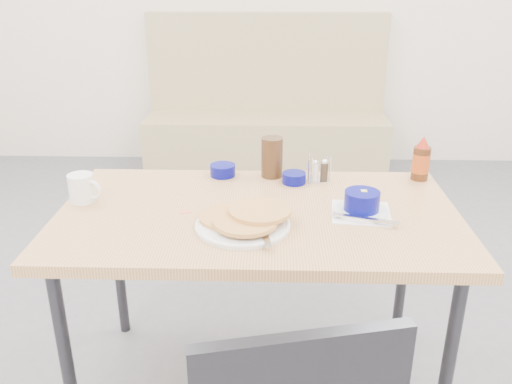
{
  "coord_description": "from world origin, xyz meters",
  "views": [
    {
      "loc": [
        0.04,
        -1.47,
        1.55
      ],
      "look_at": [
        -0.01,
        0.28,
        0.82
      ],
      "focal_mm": 38.0,
      "sensor_mm": 36.0,
      "label": 1
    }
  ],
  "objects_px": {
    "grits_setting": "(362,204)",
    "syrup_bottle": "(421,161)",
    "pancake_plate": "(244,221)",
    "coffee_mug": "(82,188)",
    "amber_tumbler": "(272,157)",
    "condiment_caddy": "(319,172)",
    "dining_table": "(258,227)",
    "booth_bench": "(266,126)",
    "creamer_bowl": "(223,170)",
    "butter_bowl": "(294,178)"
  },
  "relations": [
    {
      "from": "creamer_bowl",
      "to": "amber_tumbler",
      "type": "distance_m",
      "value": 0.21
    },
    {
      "from": "dining_table",
      "to": "condiment_caddy",
      "type": "bearing_deg",
      "value": 51.08
    },
    {
      "from": "coffee_mug",
      "to": "dining_table",
      "type": "bearing_deg",
      "value": -5.64
    },
    {
      "from": "pancake_plate",
      "to": "coffee_mug",
      "type": "height_order",
      "value": "coffee_mug"
    },
    {
      "from": "dining_table",
      "to": "creamer_bowl",
      "type": "height_order",
      "value": "creamer_bowl"
    },
    {
      "from": "pancake_plate",
      "to": "grits_setting",
      "type": "distance_m",
      "value": 0.42
    },
    {
      "from": "pancake_plate",
      "to": "amber_tumbler",
      "type": "distance_m",
      "value": 0.48
    },
    {
      "from": "pancake_plate",
      "to": "coffee_mug",
      "type": "relative_size",
      "value": 2.48
    },
    {
      "from": "amber_tumbler",
      "to": "condiment_caddy",
      "type": "height_order",
      "value": "amber_tumbler"
    },
    {
      "from": "grits_setting",
      "to": "condiment_caddy",
      "type": "distance_m",
      "value": 0.33
    },
    {
      "from": "condiment_caddy",
      "to": "dining_table",
      "type": "bearing_deg",
      "value": -144.4
    },
    {
      "from": "grits_setting",
      "to": "syrup_bottle",
      "type": "xyz_separation_m",
      "value": [
        0.28,
        0.34,
        0.04
      ]
    },
    {
      "from": "syrup_bottle",
      "to": "dining_table",
      "type": "bearing_deg",
      "value": -153.12
    },
    {
      "from": "creamer_bowl",
      "to": "grits_setting",
      "type": "bearing_deg",
      "value": -34.72
    },
    {
      "from": "booth_bench",
      "to": "dining_table",
      "type": "bearing_deg",
      "value": -90.0
    },
    {
      "from": "booth_bench",
      "to": "coffee_mug",
      "type": "bearing_deg",
      "value": -104.43
    },
    {
      "from": "dining_table",
      "to": "creamer_bowl",
      "type": "relative_size",
      "value": 13.58
    },
    {
      "from": "condiment_caddy",
      "to": "syrup_bottle",
      "type": "bearing_deg",
      "value": -10.87
    },
    {
      "from": "creamer_bowl",
      "to": "condiment_caddy",
      "type": "xyz_separation_m",
      "value": [
        0.39,
        -0.05,
        0.01
      ]
    },
    {
      "from": "amber_tumbler",
      "to": "syrup_bottle",
      "type": "bearing_deg",
      "value": -1.51
    },
    {
      "from": "grits_setting",
      "to": "condiment_caddy",
      "type": "xyz_separation_m",
      "value": [
        -0.12,
        0.31,
        0.0
      ]
    },
    {
      "from": "dining_table",
      "to": "amber_tumbler",
      "type": "relative_size",
      "value": 8.61
    },
    {
      "from": "coffee_mug",
      "to": "butter_bowl",
      "type": "xyz_separation_m",
      "value": [
        0.77,
        0.2,
        -0.03
      ]
    },
    {
      "from": "coffee_mug",
      "to": "syrup_bottle",
      "type": "relative_size",
      "value": 0.73
    },
    {
      "from": "pancake_plate",
      "to": "booth_bench",
      "type": "bearing_deg",
      "value": 89.09
    },
    {
      "from": "butter_bowl",
      "to": "amber_tumbler",
      "type": "xyz_separation_m",
      "value": [
        -0.09,
        0.07,
        0.06
      ]
    },
    {
      "from": "condiment_caddy",
      "to": "syrup_bottle",
      "type": "height_order",
      "value": "syrup_bottle"
    },
    {
      "from": "condiment_caddy",
      "to": "pancake_plate",
      "type": "bearing_deg",
      "value": -138.92
    },
    {
      "from": "butter_bowl",
      "to": "syrup_bottle",
      "type": "bearing_deg",
      "value": 6.41
    },
    {
      "from": "booth_bench",
      "to": "condiment_caddy",
      "type": "distance_m",
      "value": 2.3
    },
    {
      "from": "coffee_mug",
      "to": "creamer_bowl",
      "type": "xyz_separation_m",
      "value": [
        0.48,
        0.28,
        -0.03
      ]
    },
    {
      "from": "booth_bench",
      "to": "coffee_mug",
      "type": "relative_size",
      "value": 14.55
    },
    {
      "from": "pancake_plate",
      "to": "grits_setting",
      "type": "bearing_deg",
      "value": 16.07
    },
    {
      "from": "booth_bench",
      "to": "syrup_bottle",
      "type": "bearing_deg",
      "value": -73.85
    },
    {
      "from": "creamer_bowl",
      "to": "coffee_mug",
      "type": "bearing_deg",
      "value": -150.15
    },
    {
      "from": "butter_bowl",
      "to": "condiment_caddy",
      "type": "height_order",
      "value": "condiment_caddy"
    },
    {
      "from": "pancake_plate",
      "to": "syrup_bottle",
      "type": "xyz_separation_m",
      "value": [
        0.68,
        0.45,
        0.05
      ]
    },
    {
      "from": "condiment_caddy",
      "to": "grits_setting",
      "type": "bearing_deg",
      "value": -83.7
    },
    {
      "from": "condiment_caddy",
      "to": "butter_bowl",
      "type": "bearing_deg",
      "value": 178.02
    },
    {
      "from": "grits_setting",
      "to": "amber_tumbler",
      "type": "relative_size",
      "value": 1.42
    },
    {
      "from": "booth_bench",
      "to": "dining_table",
      "type": "distance_m",
      "value": 2.56
    },
    {
      "from": "booth_bench",
      "to": "grits_setting",
      "type": "xyz_separation_m",
      "value": [
        0.36,
        -2.55,
        0.45
      ]
    },
    {
      "from": "coffee_mug",
      "to": "butter_bowl",
      "type": "bearing_deg",
      "value": 14.88
    },
    {
      "from": "dining_table",
      "to": "syrup_bottle",
      "type": "xyz_separation_m",
      "value": [
        0.64,
        0.32,
        0.14
      ]
    },
    {
      "from": "pancake_plate",
      "to": "condiment_caddy",
      "type": "bearing_deg",
      "value": 56.56
    },
    {
      "from": "booth_bench",
      "to": "amber_tumbler",
      "type": "relative_size",
      "value": 11.69
    },
    {
      "from": "amber_tumbler",
      "to": "syrup_bottle",
      "type": "distance_m",
      "value": 0.59
    },
    {
      "from": "coffee_mug",
      "to": "amber_tumbler",
      "type": "xyz_separation_m",
      "value": [
        0.68,
        0.28,
        0.03
      ]
    },
    {
      "from": "booth_bench",
      "to": "coffee_mug",
      "type": "xyz_separation_m",
      "value": [
        -0.64,
        -2.47,
        0.46
      ]
    },
    {
      "from": "booth_bench",
      "to": "creamer_bowl",
      "type": "height_order",
      "value": "booth_bench"
    }
  ]
}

